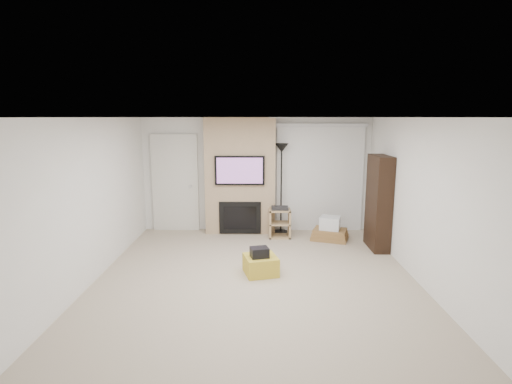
{
  "coord_description": "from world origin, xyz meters",
  "views": [
    {
      "loc": [
        0.04,
        -6.0,
        2.5
      ],
      "look_at": [
        0.0,
        1.2,
        1.15
      ],
      "focal_mm": 28.0,
      "sensor_mm": 36.0,
      "label": 1
    }
  ],
  "objects_px": {
    "ottoman": "(261,265)",
    "floor_lamp": "(281,163)",
    "bookshelf": "(379,203)",
    "box_stack": "(330,231)",
    "av_stand": "(280,221)"
  },
  "relations": [
    {
      "from": "ottoman",
      "to": "floor_lamp",
      "type": "height_order",
      "value": "floor_lamp"
    },
    {
      "from": "ottoman",
      "to": "bookshelf",
      "type": "xyz_separation_m",
      "value": [
        2.26,
        1.33,
        0.75
      ]
    },
    {
      "from": "floor_lamp",
      "to": "bookshelf",
      "type": "bearing_deg",
      "value": -30.2
    },
    {
      "from": "av_stand",
      "to": "box_stack",
      "type": "bearing_deg",
      "value": -9.05
    },
    {
      "from": "floor_lamp",
      "to": "bookshelf",
      "type": "xyz_separation_m",
      "value": [
        1.8,
        -1.05,
        -0.64
      ]
    },
    {
      "from": "floor_lamp",
      "to": "box_stack",
      "type": "relative_size",
      "value": 2.27
    },
    {
      "from": "ottoman",
      "to": "floor_lamp",
      "type": "bearing_deg",
      "value": 79.12
    },
    {
      "from": "bookshelf",
      "to": "ottoman",
      "type": "bearing_deg",
      "value": -149.56
    },
    {
      "from": "box_stack",
      "to": "bookshelf",
      "type": "relative_size",
      "value": 0.48
    },
    {
      "from": "floor_lamp",
      "to": "box_stack",
      "type": "height_order",
      "value": "floor_lamp"
    },
    {
      "from": "floor_lamp",
      "to": "bookshelf",
      "type": "height_order",
      "value": "floor_lamp"
    },
    {
      "from": "ottoman",
      "to": "bookshelf",
      "type": "bearing_deg",
      "value": 30.44
    },
    {
      "from": "box_stack",
      "to": "ottoman",
      "type": "bearing_deg",
      "value": -127.84
    },
    {
      "from": "ottoman",
      "to": "av_stand",
      "type": "distance_m",
      "value": 2.08
    },
    {
      "from": "ottoman",
      "to": "floor_lamp",
      "type": "xyz_separation_m",
      "value": [
        0.46,
        2.38,
        1.39
      ]
    }
  ]
}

